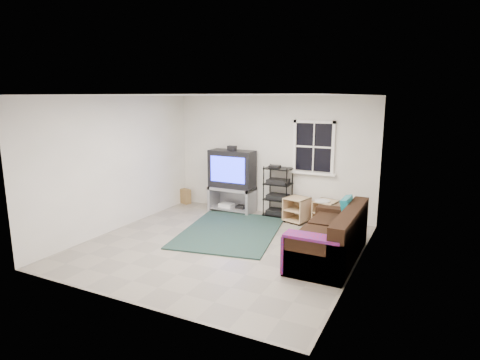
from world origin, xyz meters
The scene contains 8 objects.
room centered at (0.95, 2.27, 1.48)m, with size 4.60×4.62×4.60m.
tv_unit centered at (-0.84, 2.02, 0.83)m, with size 1.02×0.51×1.51m.
av_rack centered at (0.25, 2.08, 0.49)m, with size 0.56×0.41×1.12m.
side_table_left centered at (0.76, 1.91, 0.28)m, with size 0.54×0.54×0.52m.
side_table_right centered at (1.33, 2.05, 0.28)m, with size 0.52×0.52×0.51m.
sofa centered at (1.87, 0.28, 0.32)m, with size 0.89×2.00×0.92m.
shag_rug centered at (-0.19, 0.70, 0.01)m, with size 1.75×2.40×0.03m, color black.
paper_bag centered at (-2.17, 2.09, 0.18)m, with size 0.25×0.16×0.36m, color olive.
Camera 1 is at (3.28, -5.85, 2.57)m, focal length 30.00 mm.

